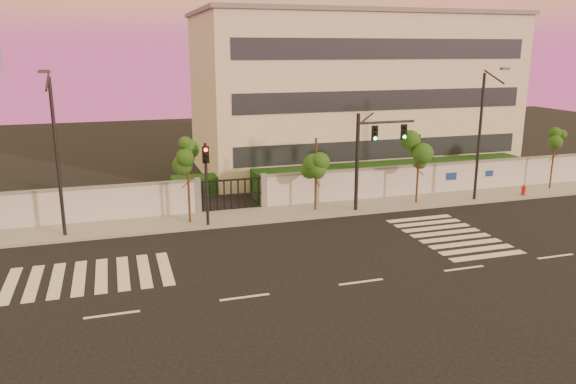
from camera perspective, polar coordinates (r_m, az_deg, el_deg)
name	(u,v)px	position (r m, az deg, el deg)	size (l,w,h in m)	color
ground	(361,282)	(24.00, 7.43, -9.06)	(120.00, 120.00, 0.00)	black
sidewalk	(287,213)	(33.21, -0.13, -2.13)	(60.00, 3.00, 0.15)	gray
perimeter_wall	(281,191)	(34.36, -0.71, 0.15)	(60.00, 0.36, 2.20)	#BABDC2
hedge_row	(284,183)	(37.27, -0.36, 0.88)	(41.00, 4.25, 1.80)	black
institutional_building	(351,92)	(45.91, 6.44, 10.07)	(24.40, 12.40, 12.25)	beige
road_markings	(297,255)	(26.69, 0.93, -6.46)	(57.00, 7.62, 0.02)	silver
street_tree_c	(188,160)	(30.81, -10.15, 3.19)	(1.55, 1.24, 4.96)	#382314
street_tree_d	(316,158)	(32.94, 2.88, 3.48)	(1.61, 1.28, 4.48)	#382314
street_tree_e	(419,153)	(35.49, 13.17, 3.85)	(1.58, 1.26, 4.43)	#382314
street_tree_f	(555,145)	(42.20, 25.46, 4.38)	(1.35, 1.08, 4.36)	#382314
traffic_signal_main	(369,150)	(33.33, 8.24, 4.24)	(3.73, 0.37, 5.90)	black
traffic_signal_secondary	(206,175)	(30.31, -8.30, 1.76)	(0.36, 0.35, 4.67)	black
streetlight_west	(56,150)	(30.12, -22.50, 3.98)	(0.51, 2.06, 8.58)	black
streetlight_east	(482,131)	(36.92, 19.07, 5.90)	(0.51, 2.04, 8.47)	black
fire_hydrant	(523,191)	(40.00, 22.80, 0.08)	(0.32, 0.31, 0.83)	#A81A0B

